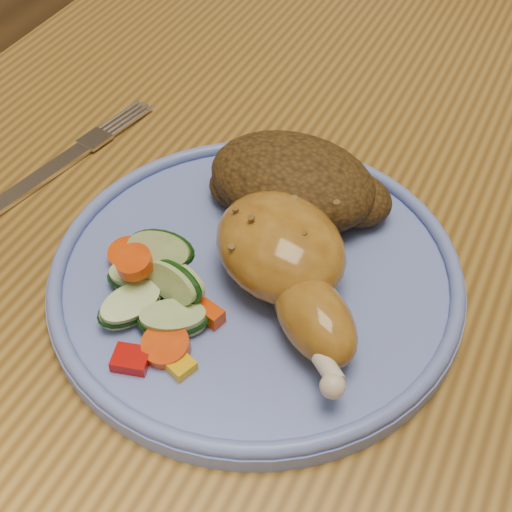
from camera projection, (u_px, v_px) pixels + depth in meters
name	position (u px, v px, depth m)	size (l,w,h in m)	color
dining_table	(403.00, 332.00, 0.56)	(0.90, 1.40, 0.75)	olive
plate	(256.00, 277.00, 0.48)	(0.28, 0.28, 0.01)	#6075C3
plate_rim	(256.00, 266.00, 0.48)	(0.28, 0.28, 0.01)	#6075C3
chicken_leg	(288.00, 263.00, 0.45)	(0.14, 0.15, 0.05)	#A77123
rice_pilaf	(296.00, 184.00, 0.51)	(0.13, 0.09, 0.05)	#473011
vegetable_pile	(155.00, 290.00, 0.45)	(0.10, 0.10, 0.05)	#A50A05
fork	(55.00, 167.00, 0.57)	(0.05, 0.17, 0.00)	silver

